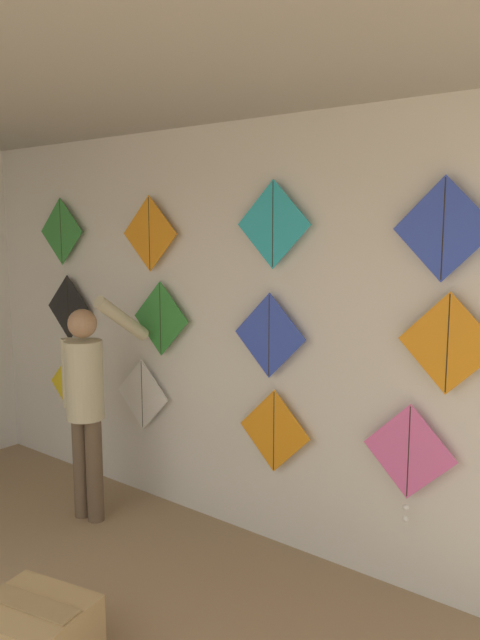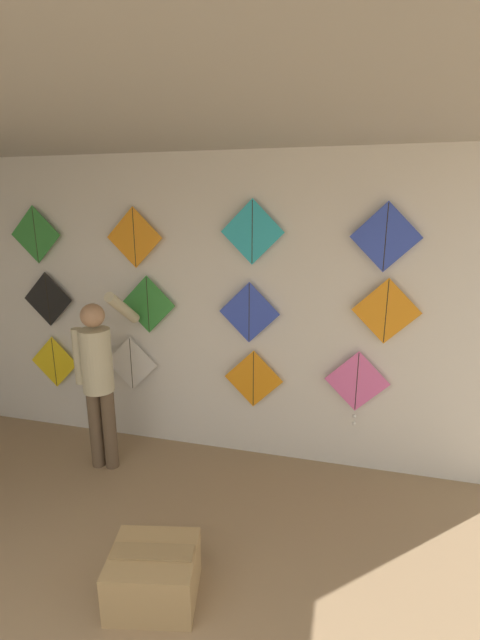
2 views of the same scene
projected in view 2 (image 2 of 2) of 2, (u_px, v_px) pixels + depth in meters
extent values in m
cube|color=silver|center=(196.00, 310.00, 4.02)|extent=(5.86, 0.06, 2.80)
cube|color=#A8A399|center=(54.00, 100.00, 1.98)|extent=(5.86, 4.32, 0.04)
cylinder|color=brown|center=(96.00, 428.00, 3.91)|extent=(0.12, 0.12, 0.76)
cylinder|color=brown|center=(110.00, 429.00, 3.89)|extent=(0.12, 0.12, 0.76)
cylinder|color=beige|center=(97.00, 361.00, 3.73)|extent=(0.27, 0.27, 0.57)
sphere|color=tan|center=(92.00, 315.00, 3.62)|extent=(0.20, 0.20, 0.20)
cylinder|color=beige|center=(79.00, 356.00, 3.75)|extent=(0.09, 0.09, 0.50)
cylinder|color=beige|center=(123.00, 308.00, 3.79)|extent=(0.09, 0.47, 0.37)
cube|color=tan|center=(154.00, 575.00, 2.61)|extent=(0.60, 0.54, 0.33)
cube|color=#A08052|center=(153.00, 552.00, 2.56)|extent=(0.51, 0.23, 0.01)
cube|color=yellow|center=(54.00, 362.00, 4.48)|extent=(0.55, 0.01, 0.55)
cylinder|color=black|center=(54.00, 362.00, 4.48)|extent=(0.01, 0.01, 0.53)
cube|color=white|center=(131.00, 364.00, 4.24)|extent=(0.55, 0.01, 0.55)
cylinder|color=black|center=(131.00, 364.00, 4.24)|extent=(0.01, 0.01, 0.53)
cube|color=orange|center=(253.00, 379.00, 3.95)|extent=(0.55, 0.01, 0.55)
cylinder|color=black|center=(253.00, 379.00, 3.95)|extent=(0.01, 0.01, 0.53)
cube|color=pink|center=(357.00, 381.00, 3.71)|extent=(0.55, 0.01, 0.55)
cylinder|color=black|center=(357.00, 382.00, 3.71)|extent=(0.01, 0.01, 0.53)
sphere|color=white|center=(354.00, 416.00, 3.78)|extent=(0.04, 0.04, 0.04)
sphere|color=white|center=(354.00, 423.00, 3.80)|extent=(0.04, 0.04, 0.04)
cube|color=black|center=(48.00, 299.00, 4.30)|extent=(0.55, 0.01, 0.55)
cylinder|color=black|center=(48.00, 299.00, 4.30)|extent=(0.01, 0.01, 0.53)
cube|color=#338C38|center=(148.00, 305.00, 4.03)|extent=(0.55, 0.01, 0.55)
cylinder|color=black|center=(148.00, 305.00, 4.03)|extent=(0.01, 0.01, 0.53)
cube|color=blue|center=(249.00, 313.00, 3.80)|extent=(0.55, 0.01, 0.55)
cylinder|color=black|center=(249.00, 313.00, 3.80)|extent=(0.01, 0.01, 0.53)
cube|color=orange|center=(386.00, 311.00, 3.50)|extent=(0.55, 0.01, 0.55)
cylinder|color=black|center=(386.00, 311.00, 3.50)|extent=(0.01, 0.01, 0.53)
cube|color=#338C38|center=(35.00, 235.00, 4.15)|extent=(0.55, 0.01, 0.55)
cylinder|color=black|center=(35.00, 235.00, 4.15)|extent=(0.01, 0.01, 0.53)
cube|color=orange|center=(134.00, 238.00, 3.90)|extent=(0.55, 0.01, 0.55)
cylinder|color=black|center=(134.00, 238.00, 3.90)|extent=(0.01, 0.01, 0.53)
cube|color=#28B2C6|center=(252.00, 232.00, 3.61)|extent=(0.55, 0.01, 0.55)
cylinder|color=black|center=(252.00, 232.00, 3.61)|extent=(0.01, 0.01, 0.53)
cube|color=blue|center=(386.00, 237.00, 3.36)|extent=(0.55, 0.01, 0.55)
cylinder|color=black|center=(386.00, 237.00, 3.36)|extent=(0.01, 0.01, 0.53)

